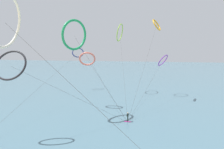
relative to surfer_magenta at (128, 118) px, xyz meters
The scene contains 10 objects.
sea_water 80.58m from the surfer_magenta, 91.30° to the left, with size 400.00×200.00×0.08m, color slate.
surfer_magenta is the anchor object (origin of this frame).
kite_emerald 17.08m from the surfer_magenta, behind, with size 11.13×5.24×17.74m.
kite_ivory 23.12m from the surfer_magenta, 119.51° to the right, with size 18.98×5.07×17.37m.
kite_charcoal 19.79m from the surfer_magenta, 144.82° to the right, with size 16.42×11.36×12.45m.
kite_lime 28.27m from the surfer_magenta, 103.56° to the left, with size 6.26×24.81×20.03m.
kite_violet 23.99m from the surfer_magenta, 72.27° to the left, with size 8.68×23.47×11.38m.
kite_coral 15.25m from the surfer_magenta, 145.61° to the left, with size 11.70×8.26×12.19m.
kite_navy 32.22m from the surfer_magenta, 128.81° to the left, with size 4.23×40.01×13.39m.
kite_amber 24.17m from the surfer_magenta, 73.39° to the left, with size 6.18×17.70×19.97m.
Camera 1 is at (5.61, -4.81, 12.33)m, focal length 29.08 mm.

